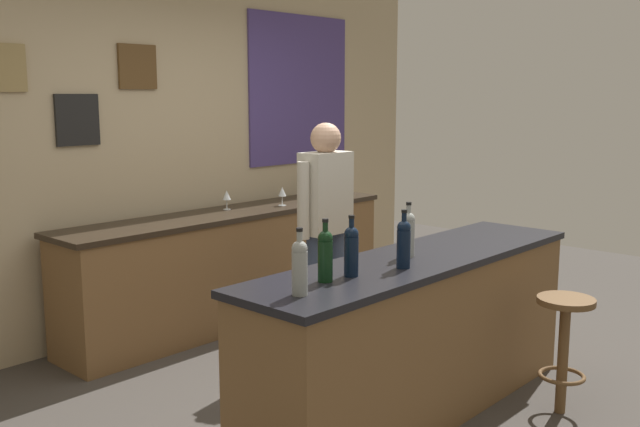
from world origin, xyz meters
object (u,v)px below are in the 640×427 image
object	(u,v)px
wine_bottle_b	(325,254)
wine_glass_b	(282,192)
bartender	(326,222)
wine_bottle_c	(351,249)
bar_stool	(564,335)
wine_bottle_d	(404,242)
wine_bottle_a	(300,265)
wine_bottle_e	(408,233)
wine_glass_a	(227,196)

from	to	relation	value
wine_bottle_b	wine_glass_b	bearing A→B (deg)	50.37
bartender	wine_bottle_c	world-z (taller)	bartender
bar_stool	wine_bottle_b	world-z (taller)	wine_bottle_b
wine_bottle_b	wine_bottle_d	xyz separation A→B (m)	(0.47, -0.11, 0.00)
bar_stool	wine_glass_b	size ratio (longest dim) A/B	4.39
wine_bottle_d	wine_bottle_c	bearing A→B (deg)	163.95
bar_stool	wine_bottle_d	xyz separation A→B (m)	(-0.84, 0.52, 0.60)
wine_bottle_a	wine_bottle_b	distance (m)	0.26
wine_bottle_e	wine_bottle_a	bearing A→B (deg)	-174.39
wine_glass_a	wine_bottle_b	bearing A→B (deg)	-118.78
wine_glass_a	wine_bottle_d	bearing A→B (deg)	-107.15
wine_glass_a	bar_stool	bearing A→B (deg)	-86.75
wine_bottle_d	wine_glass_b	distance (m)	2.34
bar_stool	wine_bottle_d	bearing A→B (deg)	148.55
wine_bottle_d	wine_glass_b	xyz separation A→B (m)	(1.13, 2.05, -0.05)
wine_bottle_d	wine_bottle_b	bearing A→B (deg)	166.41
wine_glass_a	wine_glass_b	size ratio (longest dim) A/B	1.00
bartender	wine_bottle_d	bearing A→B (deg)	-120.01
wine_bottle_e	wine_glass_a	xyz separation A→B (m)	(0.46, 2.10, -0.05)
wine_bottle_a	wine_bottle_b	world-z (taller)	same
bartender	wine_glass_a	world-z (taller)	bartender
wine_bottle_a	wine_glass_a	xyz separation A→B (m)	(1.41, 2.19, -0.05)
wine_bottle_b	wine_glass_a	distance (m)	2.42
wine_bottle_c	bar_stool	bearing A→B (deg)	-27.67
wine_glass_b	wine_bottle_c	bearing A→B (deg)	-126.30
bartender	wine_bottle_c	xyz separation A→B (m)	(-0.97, -1.05, 0.12)
wine_bottle_b	wine_bottle_d	distance (m)	0.49
wine_bottle_b	wine_bottle_c	world-z (taller)	same
wine_bottle_b	wine_glass_b	size ratio (longest dim) A/B	1.97
wine_bottle_b	wine_bottle_c	distance (m)	0.16
bar_stool	wine_bottle_d	distance (m)	1.16
wine_bottle_b	wine_glass_a	bearing A→B (deg)	61.22
bar_stool	wine_glass_a	distance (m)	2.81
wine_bottle_a	wine_bottle_d	bearing A→B (deg)	-3.30
bar_stool	wine_bottle_c	xyz separation A→B (m)	(-1.16, 0.61, 0.60)
bartender	wine_bottle_b	xyz separation A→B (m)	(-1.13, -1.03, 0.12)
wine_bottle_a	wine_bottle_e	bearing A→B (deg)	5.61
bar_stool	wine_glass_a	world-z (taller)	wine_glass_a
wine_bottle_a	wine_bottle_e	xyz separation A→B (m)	(0.95, 0.09, 0.00)
wine_glass_b	wine_bottle_e	bearing A→B (deg)	-115.19
wine_bottle_a	wine_bottle_b	bearing A→B (deg)	16.27
wine_bottle_d	wine_bottle_a	bearing A→B (deg)	176.70
wine_bottle_d	wine_glass_b	bearing A→B (deg)	61.17
wine_bottle_c	wine_bottle_e	xyz separation A→B (m)	(0.54, 0.05, 0.00)
wine_bottle_c	wine_bottle_d	xyz separation A→B (m)	(0.31, -0.09, 0.00)
bartender	wine_bottle_a	size ratio (longest dim) A/B	5.29
wine_glass_a	wine_glass_b	xyz separation A→B (m)	(0.44, -0.18, 0.00)
wine_bottle_a	wine_glass_a	distance (m)	2.61
wine_glass_b	bartender	bearing A→B (deg)	-117.32
wine_bottle_e	wine_glass_a	world-z (taller)	wine_bottle_e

